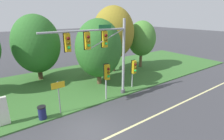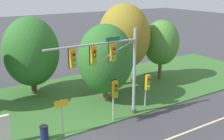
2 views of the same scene
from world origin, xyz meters
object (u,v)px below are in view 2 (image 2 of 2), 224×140
Objects in this scene: trash_bin at (44,133)px; tree_mid_verge at (31,52)px; traffic_signal_mast at (109,62)px; tree_tall_centre at (105,59)px; tree_right_far at (124,37)px; tree_furthest_back at (161,43)px; pedestrian_signal_further_along at (147,84)px; route_sign_post at (62,111)px; pedestrian_signal_near_kerb at (115,92)px; info_kiosk at (1,131)px.

tree_mid_verge is at bearing 76.55° from trash_bin.
traffic_signal_mast is at bearing 0.81° from trash_bin.
traffic_signal_mast is at bearing -116.71° from tree_tall_centre.
tree_furthest_back is at bearing -8.37° from tree_right_far.
tree_right_far is at bearing 171.63° from tree_furthest_back.
pedestrian_signal_further_along is 3.93m from tree_tall_centre.
route_sign_post is at bearing -158.20° from tree_furthest_back.
pedestrian_signal_near_kerb is 0.48× the size of tree_tall_centre.
pedestrian_signal_near_kerb reaches higher than route_sign_post.
tree_mid_verge is 1.13× the size of tree_furthest_back.
traffic_signal_mast is 2.54× the size of pedestrian_signal_further_along.
tree_mid_verge is at bearing 166.87° from tree_furthest_back.
tree_furthest_back reaches higher than pedestrian_signal_further_along.
traffic_signal_mast is 4.46m from pedestrian_signal_further_along.
tree_mid_verge is at bearing 164.54° from tree_right_far.
tree_right_far reaches higher than route_sign_post.
pedestrian_signal_near_kerb is 0.40× the size of tree_right_far.
tree_right_far reaches higher than tree_furthest_back.
pedestrian_signal_further_along is 1.45× the size of info_kiosk.
pedestrian_signal_further_along is 10.40m from tree_mid_verge.
tree_furthest_back is at bearing 14.31° from tree_tall_centre.
tree_tall_centre is (4.58, -4.88, -0.21)m from tree_mid_verge.
info_kiosk is (-11.05, 0.36, -1.00)m from pedestrian_signal_further_along.
tree_tall_centre is at bearing -144.52° from tree_right_far.
tree_tall_centre is (5.27, 3.24, 2.01)m from route_sign_post.
trash_bin is (2.39, -0.78, -0.47)m from info_kiosk.
traffic_signal_mast reaches higher than route_sign_post.
info_kiosk is (-16.74, -4.46, -2.87)m from tree_furthest_back.
info_kiosk is at bearing -165.07° from tree_furthest_back.
tree_mid_verge reaches higher than tree_furthest_back.
pedestrian_signal_near_kerb reaches higher than trash_bin.
pedestrian_signal_further_along is at bearing -48.97° from tree_mid_verge.
tree_furthest_back is (9.21, 5.52, 1.55)m from pedestrian_signal_near_kerb.
tree_right_far reaches higher than pedestrian_signal_near_kerb.
traffic_signal_mast is 6.27m from trash_bin.
route_sign_post is 2.62× the size of trash_bin.
tree_mid_verge is at bearing 85.13° from route_sign_post.
tree_mid_verge reaches higher than tree_tall_centre.
route_sign_post is 3.79m from info_kiosk.
tree_mid_verge is 6.70m from tree_tall_centre.
pedestrian_signal_near_kerb is 1.64× the size of info_kiosk.
tree_furthest_back is at bearing -13.13° from tree_mid_verge.
traffic_signal_mast is at bearing -69.71° from tree_mid_verge.
pedestrian_signal_near_kerb is 0.51× the size of tree_furthest_back.
tree_mid_verge is at bearing 110.76° from pedestrian_signal_near_kerb.
pedestrian_signal_near_kerb is at bearing -69.24° from tree_mid_verge.
route_sign_post is 11.11m from tree_right_far.
trash_bin is at bearing -18.05° from info_kiosk.
info_kiosk is (-7.32, 0.71, -3.41)m from traffic_signal_mast.
tree_tall_centre is 7.95m from trash_bin.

